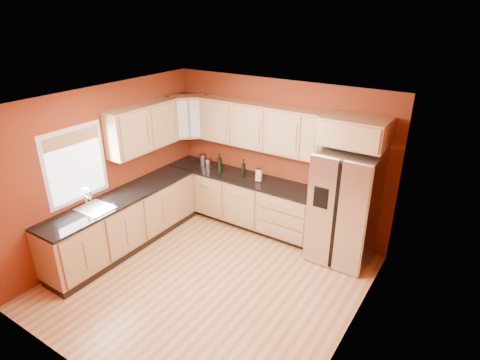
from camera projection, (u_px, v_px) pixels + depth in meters
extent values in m
plane|color=#AD6C43|center=(209.00, 281.00, 5.82)|extent=(4.00, 4.00, 0.00)
plane|color=white|center=(202.00, 104.00, 4.76)|extent=(4.00, 4.00, 0.00)
cube|color=maroon|center=(278.00, 156.00, 6.82)|extent=(4.00, 0.04, 2.60)
cube|color=maroon|center=(76.00, 282.00, 3.76)|extent=(4.00, 0.04, 2.60)
cube|color=maroon|center=(105.00, 169.00, 6.29)|extent=(0.04, 4.00, 2.60)
cube|color=maroon|center=(354.00, 247.00, 4.29)|extent=(0.04, 4.00, 2.60)
cube|color=#A3764F|center=(241.00, 200.00, 7.22)|extent=(2.90, 0.60, 0.88)
cube|color=#A3764F|center=(125.00, 222.00, 6.49)|extent=(0.60, 2.80, 0.88)
cube|color=black|center=(241.00, 177.00, 7.02)|extent=(2.90, 0.62, 0.04)
cube|color=black|center=(122.00, 197.00, 6.30)|extent=(0.62, 2.80, 0.04)
cube|color=#A3764F|center=(261.00, 127.00, 6.61)|extent=(2.30, 0.33, 0.75)
cube|color=#A3764F|center=(143.00, 128.00, 6.55)|extent=(0.33, 1.35, 0.75)
cube|color=#A3764F|center=(188.00, 117.00, 7.19)|extent=(0.67, 0.67, 0.75)
cube|color=#A3764F|center=(355.00, 131.00, 5.61)|extent=(0.92, 0.60, 0.40)
cube|color=#B3B2B7|center=(344.00, 207.00, 6.03)|extent=(0.90, 0.75, 1.78)
cube|color=white|center=(76.00, 165.00, 5.80)|extent=(0.03, 0.90, 1.00)
cylinder|color=#B3B2B7|center=(203.00, 160.00, 7.45)|extent=(0.14, 0.14, 0.21)
cylinder|color=#B3B2B7|center=(208.00, 164.00, 7.30)|extent=(0.14, 0.14, 0.19)
cube|color=tan|center=(259.00, 175.00, 6.80)|extent=(0.11, 0.11, 0.20)
cylinder|color=white|center=(314.00, 188.00, 6.33)|extent=(0.09, 0.09, 0.20)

